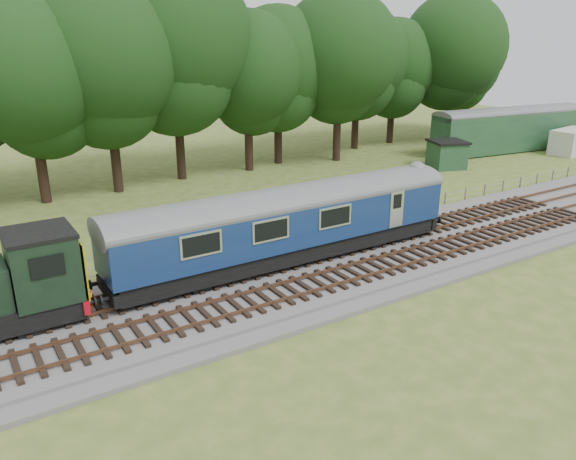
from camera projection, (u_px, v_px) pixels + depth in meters
ground at (345, 266)px, 28.30m from camera, size 120.00×120.00×0.00m
ballast at (345, 263)px, 28.25m from camera, size 70.00×7.00×0.35m
track_north at (329, 250)px, 29.28m from camera, size 67.20×2.40×0.21m
track_south at (366, 269)px, 26.89m from camera, size 67.20×2.40×0.21m
fence at (296, 240)px, 31.88m from camera, size 64.00×0.12×1.00m
tree_line at (179, 177)px, 45.81m from camera, size 70.00×8.00×18.00m
dmu_railcar at (288, 218)px, 27.27m from camera, size 18.05×2.86×3.88m
worker at (87, 300)px, 22.21m from camera, size 0.68×0.59×1.57m
parked_coach at (508, 127)px, 54.84m from camera, size 16.87×5.08×4.25m
shed at (447, 154)px, 48.47m from camera, size 3.73×3.73×2.39m
caravan at (572, 142)px, 54.19m from camera, size 5.10×3.00×2.36m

